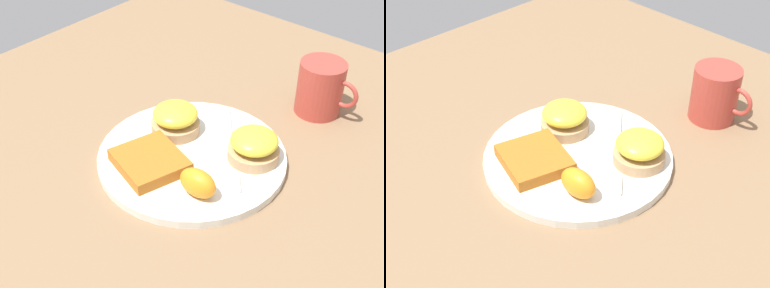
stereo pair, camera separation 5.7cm
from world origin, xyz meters
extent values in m
plane|color=#846647|center=(0.00, 0.00, 0.00)|extent=(1.10, 1.10, 0.00)
cylinder|color=silver|center=(0.00, 0.00, 0.01)|extent=(0.30, 0.30, 0.01)
cylinder|color=tan|center=(0.08, 0.06, 0.02)|extent=(0.08, 0.08, 0.02)
ellipsoid|color=yellow|center=(0.08, 0.06, 0.05)|extent=(0.08, 0.08, 0.03)
cylinder|color=tan|center=(-0.06, 0.03, 0.02)|extent=(0.08, 0.08, 0.02)
ellipsoid|color=yellow|center=(-0.06, 0.03, 0.05)|extent=(0.08, 0.08, 0.03)
cube|color=#B0631E|center=(-0.03, -0.07, 0.02)|extent=(0.13, 0.12, 0.02)
ellipsoid|color=orange|center=(0.07, -0.07, 0.04)|extent=(0.06, 0.04, 0.04)
cube|color=silver|center=(0.01, 0.09, 0.02)|extent=(0.08, 0.09, 0.00)
cube|color=silver|center=(0.09, -0.02, 0.02)|extent=(0.05, 0.05, 0.00)
cylinder|color=#B23D33|center=(0.08, 0.26, 0.05)|extent=(0.08, 0.08, 0.10)
torus|color=#B23D33|center=(0.13, 0.26, 0.05)|extent=(0.05, 0.01, 0.05)
camera|label=1|loc=(0.44, -0.51, 0.55)|focal=50.00mm
camera|label=2|loc=(0.48, -0.47, 0.55)|focal=50.00mm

